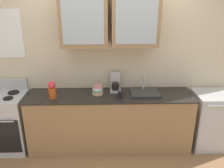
{
  "coord_description": "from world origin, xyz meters",
  "views": [
    {
      "loc": [
        -0.05,
        -3.18,
        2.29
      ],
      "look_at": [
        0.03,
        0.0,
        1.07
      ],
      "focal_mm": 37.33,
      "sensor_mm": 36.0,
      "label": 1
    }
  ],
  "objects_px": {
    "vase": "(52,90)",
    "sink_faucet": "(145,92)",
    "dishwasher": "(210,120)",
    "bowl_stack": "(98,90)",
    "stove_range": "(6,122)",
    "cup_near_sink": "(121,94)",
    "coffee_maker": "(115,84)"
  },
  "relations": [
    {
      "from": "stove_range",
      "to": "sink_faucet",
      "type": "xyz_separation_m",
      "value": [
        2.14,
        0.03,
        0.46
      ]
    },
    {
      "from": "stove_range",
      "to": "bowl_stack",
      "type": "bearing_deg",
      "value": 1.32
    },
    {
      "from": "vase",
      "to": "cup_near_sink",
      "type": "relative_size",
      "value": 2.37
    },
    {
      "from": "bowl_stack",
      "to": "coffee_maker",
      "type": "height_order",
      "value": "coffee_maker"
    },
    {
      "from": "coffee_maker",
      "to": "dishwasher",
      "type": "bearing_deg",
      "value": -6.91
    },
    {
      "from": "bowl_stack",
      "to": "dishwasher",
      "type": "bearing_deg",
      "value": -1.21
    },
    {
      "from": "vase",
      "to": "sink_faucet",
      "type": "bearing_deg",
      "value": 5.23
    },
    {
      "from": "bowl_stack",
      "to": "cup_near_sink",
      "type": "distance_m",
      "value": 0.36
    },
    {
      "from": "bowl_stack",
      "to": "vase",
      "type": "xyz_separation_m",
      "value": [
        -0.64,
        -0.13,
        0.06
      ]
    },
    {
      "from": "dishwasher",
      "to": "bowl_stack",
      "type": "bearing_deg",
      "value": 178.79
    },
    {
      "from": "sink_faucet",
      "to": "cup_near_sink",
      "type": "bearing_deg",
      "value": -160.95
    },
    {
      "from": "coffee_maker",
      "to": "vase",
      "type": "bearing_deg",
      "value": -163.41
    },
    {
      "from": "stove_range",
      "to": "sink_faucet",
      "type": "distance_m",
      "value": 2.19
    },
    {
      "from": "sink_faucet",
      "to": "coffee_maker",
      "type": "relative_size",
      "value": 1.47
    },
    {
      "from": "sink_faucet",
      "to": "bowl_stack",
      "type": "height_order",
      "value": "sink_faucet"
    },
    {
      "from": "dishwasher",
      "to": "stove_range",
      "type": "bearing_deg",
      "value": 179.92
    },
    {
      "from": "stove_range",
      "to": "bowl_stack",
      "type": "height_order",
      "value": "stove_range"
    },
    {
      "from": "sink_faucet",
      "to": "bowl_stack",
      "type": "distance_m",
      "value": 0.71
    },
    {
      "from": "stove_range",
      "to": "cup_near_sink",
      "type": "bearing_deg",
      "value": -3.27
    },
    {
      "from": "coffee_maker",
      "to": "sink_faucet",
      "type": "bearing_deg",
      "value": -18.65
    },
    {
      "from": "vase",
      "to": "dishwasher",
      "type": "bearing_deg",
      "value": 2.15
    },
    {
      "from": "stove_range",
      "to": "cup_near_sink",
      "type": "xyz_separation_m",
      "value": [
        1.77,
        -0.1,
        0.49
      ]
    },
    {
      "from": "stove_range",
      "to": "coffee_maker",
      "type": "bearing_deg",
      "value": 5.94
    },
    {
      "from": "stove_range",
      "to": "sink_faucet",
      "type": "bearing_deg",
      "value": 0.77
    },
    {
      "from": "vase",
      "to": "coffee_maker",
      "type": "xyz_separation_m",
      "value": [
        0.91,
        0.27,
        -0.02
      ]
    },
    {
      "from": "bowl_stack",
      "to": "dishwasher",
      "type": "xyz_separation_m",
      "value": [
        1.77,
        -0.04,
        -0.51
      ]
    },
    {
      "from": "stove_range",
      "to": "cup_near_sink",
      "type": "height_order",
      "value": "stove_range"
    },
    {
      "from": "cup_near_sink",
      "to": "coffee_maker",
      "type": "distance_m",
      "value": 0.29
    },
    {
      "from": "bowl_stack",
      "to": "dishwasher",
      "type": "height_order",
      "value": "bowl_stack"
    },
    {
      "from": "dishwasher",
      "to": "coffee_maker",
      "type": "height_order",
      "value": "coffee_maker"
    },
    {
      "from": "cup_near_sink",
      "to": "coffee_maker",
      "type": "bearing_deg",
      "value": 102.9
    },
    {
      "from": "bowl_stack",
      "to": "dishwasher",
      "type": "distance_m",
      "value": 1.84
    }
  ]
}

